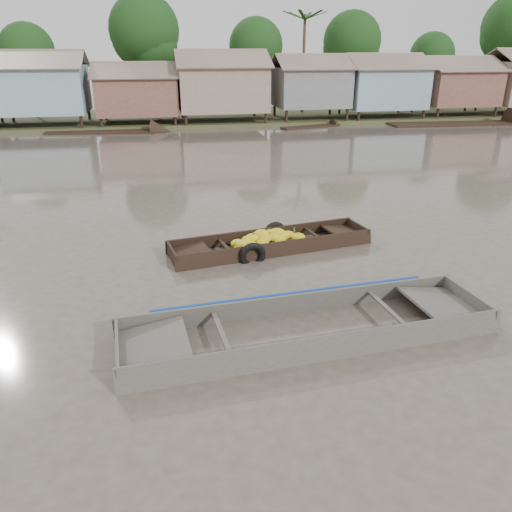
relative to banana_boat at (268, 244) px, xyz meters
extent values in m
plane|color=#4C423A|center=(-0.48, -3.10, -0.17)|extent=(120.00, 120.00, 0.00)
cube|color=#384723|center=(-0.48, 29.90, -0.17)|extent=(120.00, 12.00, 0.50)
cube|color=#799AA7|center=(-10.98, 26.40, 2.53)|extent=(6.20, 5.20, 3.20)
cube|color=brown|center=(-10.98, 25.00, 4.58)|extent=(6.60, 3.02, 1.28)
cube|color=brown|center=(-10.98, 27.81, 4.58)|extent=(6.60, 3.02, 1.28)
cube|color=brown|center=(-4.28, 26.40, 2.03)|extent=(5.80, 4.60, 2.70)
cube|color=brown|center=(-4.28, 25.16, 3.83)|extent=(6.20, 2.67, 1.14)
cube|color=brown|center=(-4.28, 27.65, 3.83)|extent=(6.20, 2.67, 1.14)
cube|color=#89705F|center=(2.02, 26.40, 2.48)|extent=(6.50, 5.30, 3.30)
cube|color=brown|center=(2.02, 24.97, 4.58)|extent=(6.90, 3.08, 1.31)
cube|color=brown|center=(2.02, 27.83, 4.58)|extent=(6.90, 3.08, 1.31)
cube|color=slate|center=(9.02, 26.40, 2.43)|extent=(5.40, 4.70, 2.90)
cube|color=brown|center=(9.02, 25.13, 4.33)|extent=(5.80, 2.73, 1.17)
cube|color=brown|center=(9.02, 27.67, 4.33)|extent=(5.80, 2.73, 1.17)
cube|color=#799AA7|center=(15.02, 26.40, 2.33)|extent=(6.00, 5.00, 3.10)
cube|color=brown|center=(15.02, 25.05, 4.33)|extent=(6.40, 2.90, 1.24)
cube|color=brown|center=(15.02, 27.75, 4.33)|extent=(6.40, 2.90, 1.24)
cube|color=brown|center=(21.52, 26.40, 2.28)|extent=(5.70, 4.90, 2.80)
cube|color=brown|center=(21.52, 25.08, 4.13)|extent=(6.10, 2.85, 1.21)
cube|color=brown|center=(21.52, 27.73, 4.13)|extent=(6.10, 2.85, 1.21)
cylinder|color=#473323|center=(-12.48, 30.90, 2.28)|extent=(0.28, 0.28, 4.90)
sphere|color=black|center=(-12.48, 30.90, 5.08)|extent=(4.20, 4.20, 4.20)
cylinder|color=#473323|center=(-3.48, 29.90, 2.98)|extent=(0.28, 0.28, 6.30)
sphere|color=black|center=(-3.48, 29.90, 6.58)|extent=(5.40, 5.40, 5.40)
cylinder|color=#473323|center=(5.52, 30.90, 2.45)|extent=(0.28, 0.28, 5.25)
sphere|color=black|center=(5.52, 30.90, 5.45)|extent=(4.50, 4.50, 4.50)
cylinder|color=#473323|center=(13.52, 29.90, 2.63)|extent=(0.28, 0.28, 5.60)
sphere|color=black|center=(13.52, 29.90, 5.83)|extent=(4.80, 4.80, 4.80)
cylinder|color=#473323|center=(21.52, 30.90, 2.10)|extent=(0.28, 0.28, 4.55)
sphere|color=black|center=(21.52, 30.90, 4.70)|extent=(3.90, 3.90, 3.90)
cylinder|color=#473323|center=(28.52, 29.90, 3.15)|extent=(0.28, 0.28, 6.65)
cylinder|color=#473323|center=(9.52, 30.40, 3.83)|extent=(0.24, 0.24, 8.00)
cube|color=black|center=(0.11, 0.04, -0.25)|extent=(5.94, 2.11, 0.08)
cube|color=black|center=(0.00, 0.66, -0.02)|extent=(5.90, 1.19, 0.55)
cube|color=black|center=(0.22, -0.59, -0.02)|extent=(5.90, 1.19, 0.55)
cube|color=black|center=(2.98, 0.54, -0.02)|extent=(0.28, 1.28, 0.52)
cube|color=black|center=(2.48, 0.45, 0.05)|extent=(1.19, 1.28, 0.20)
cube|color=black|center=(-2.77, -0.47, -0.02)|extent=(0.28, 1.28, 0.52)
cube|color=black|center=(-2.27, -0.38, 0.05)|extent=(1.19, 1.28, 0.20)
cube|color=black|center=(-1.27, -0.21, 0.09)|extent=(0.31, 1.24, 0.05)
cube|color=black|center=(1.48, 0.28, 0.09)|extent=(0.31, 1.24, 0.05)
ellipsoid|color=gold|center=(-0.44, 0.00, 0.20)|extent=(0.53, 0.41, 0.29)
ellipsoid|color=gold|center=(0.27, -0.29, 0.05)|extent=(0.43, 0.33, 0.24)
ellipsoid|color=gold|center=(0.72, 0.44, 0.06)|extent=(0.46, 0.35, 0.26)
ellipsoid|color=gold|center=(1.16, -0.15, 0.02)|extent=(0.44, 0.34, 0.24)
ellipsoid|color=gold|center=(-0.85, -0.19, 0.00)|extent=(0.41, 0.32, 0.23)
ellipsoid|color=gold|center=(-0.53, -0.30, 0.09)|extent=(0.47, 0.36, 0.26)
ellipsoid|color=gold|center=(-0.15, 0.13, 0.18)|extent=(0.46, 0.36, 0.26)
ellipsoid|color=gold|center=(-0.76, -0.16, 0.09)|extent=(0.53, 0.41, 0.29)
ellipsoid|color=gold|center=(-0.10, -0.08, 0.21)|extent=(0.49, 0.38, 0.27)
ellipsoid|color=gold|center=(0.49, 0.04, 0.21)|extent=(0.48, 0.37, 0.27)
ellipsoid|color=gold|center=(0.20, -0.06, 0.21)|extent=(0.47, 0.37, 0.26)
ellipsoid|color=gold|center=(0.33, -0.12, 0.16)|extent=(0.46, 0.35, 0.26)
ellipsoid|color=gold|center=(0.03, 0.16, 0.20)|extent=(0.50, 0.39, 0.28)
ellipsoid|color=gold|center=(0.35, 0.48, 0.08)|extent=(0.44, 0.34, 0.24)
ellipsoid|color=gold|center=(0.28, 0.03, 0.30)|extent=(0.54, 0.42, 0.30)
ellipsoid|color=gold|center=(-0.21, -0.31, 0.15)|extent=(0.41, 0.31, 0.23)
ellipsoid|color=gold|center=(-0.57, -0.02, 0.17)|extent=(0.45, 0.35, 0.25)
ellipsoid|color=gold|center=(-0.17, 0.04, 0.30)|extent=(0.50, 0.39, 0.28)
ellipsoid|color=gold|center=(-0.63, -0.30, 0.08)|extent=(0.53, 0.41, 0.29)
ellipsoid|color=gold|center=(-0.74, -0.47, -0.02)|extent=(0.42, 0.32, 0.23)
ellipsoid|color=gold|center=(-0.10, 0.21, 0.17)|extent=(0.47, 0.36, 0.26)
ellipsoid|color=gold|center=(-0.53, -0.39, 0.02)|extent=(0.51, 0.40, 0.28)
ellipsoid|color=gold|center=(-0.58, -0.40, 0.04)|extent=(0.52, 0.40, 0.29)
ellipsoid|color=gold|center=(-0.88, 0.00, 0.07)|extent=(0.48, 0.37, 0.27)
ellipsoid|color=gold|center=(-0.24, 0.29, 0.17)|extent=(0.42, 0.32, 0.23)
ellipsoid|color=gold|center=(0.12, 0.13, 0.28)|extent=(0.40, 0.31, 0.22)
ellipsoid|color=gold|center=(0.92, 0.03, 0.13)|extent=(0.49, 0.38, 0.27)
ellipsoid|color=gold|center=(0.31, 0.44, 0.09)|extent=(0.46, 0.35, 0.25)
cylinder|color=#3F6626|center=(-0.41, -0.06, 0.29)|extent=(0.04, 0.04, 0.19)
cylinder|color=#3F6626|center=(0.32, 0.07, 0.29)|extent=(0.04, 0.04, 0.19)
cylinder|color=#3F6626|center=(0.84, 0.16, 0.29)|extent=(0.04, 0.04, 0.19)
torus|color=black|center=(0.40, 0.82, 0.01)|extent=(0.76, 0.32, 0.74)
torus|color=black|center=(-0.60, -0.82, 0.01)|extent=(0.79, 0.32, 0.77)
cube|color=#3F3A35|center=(-0.15, -4.77, -0.25)|extent=(7.65, 2.24, 0.08)
cube|color=#3F3A35|center=(-0.23, -3.85, 0.02)|extent=(7.70, 0.80, 0.62)
cube|color=#3F3A35|center=(-0.08, -5.69, 0.02)|extent=(7.70, 0.80, 0.62)
cube|color=#3F3A35|center=(3.61, -4.46, 0.02)|extent=(0.21, 1.88, 0.58)
cube|color=#3F3A35|center=(2.95, -4.51, 0.09)|extent=(1.44, 1.73, 0.24)
cube|color=#3F3A35|center=(-3.91, -5.08, 0.02)|extent=(0.21, 1.88, 0.58)
cube|color=#3F3A35|center=(-3.26, -5.02, 0.09)|extent=(1.44, 1.73, 0.24)
cube|color=#3F3A35|center=(-1.95, -4.92, 0.14)|extent=(0.25, 1.81, 0.05)
cube|color=#3F3A35|center=(1.65, -4.62, 0.14)|extent=(0.25, 1.81, 0.05)
cube|color=#665E54|center=(-0.15, -4.77, -0.20)|extent=(5.84, 1.94, 0.02)
cube|color=navy|center=(-0.23, -3.79, 0.25)|extent=(6.22, 0.60, 0.15)
torus|color=olive|center=(1.73, -4.92, -0.18)|extent=(0.43, 0.43, 0.06)
torus|color=olive|center=(1.73, -4.92, -0.14)|extent=(0.35, 0.35, 0.06)
cube|color=black|center=(8.03, 23.00, -0.22)|extent=(4.51, 2.10, 0.35)
cube|color=black|center=(-6.82, 23.40, -0.22)|extent=(7.64, 2.65, 0.35)
cube|color=black|center=(19.37, 22.44, -0.22)|extent=(10.05, 2.65, 0.35)
camera|label=1|loc=(-2.86, -13.25, 5.27)|focal=35.00mm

